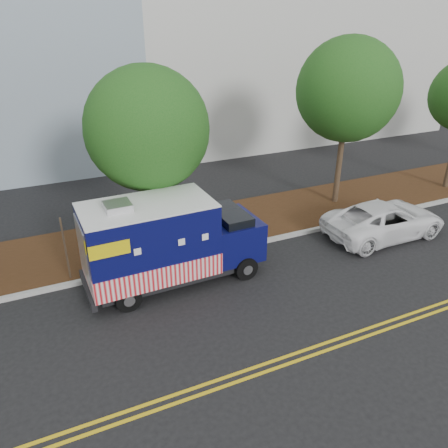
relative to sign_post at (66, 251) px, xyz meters
name	(u,v)px	position (x,y,z in m)	size (l,w,h in m)	color
ground	(196,280)	(3.91, -1.69, -1.20)	(120.00, 120.00, 0.00)	black
curb	(183,259)	(3.91, -0.29, -1.12)	(120.00, 0.18, 0.15)	#9E9E99
mulch_strip	(165,235)	(3.91, 1.81, -1.12)	(120.00, 4.00, 0.15)	#311E0D
centerline_near	(259,366)	(3.91, -6.14, -1.19)	(120.00, 0.10, 0.01)	gold
centerline_far	(263,373)	(3.91, -6.39, -1.19)	(120.00, 0.10, 0.01)	gold
tree_b	(147,129)	(3.30, 0.99, 3.47)	(4.29, 4.29, 6.82)	#38281C
tree_c	(348,90)	(12.33, 1.75, 4.08)	(4.42, 4.42, 7.50)	#38281C
sign_post	(66,251)	(0.00, 0.00, 0.00)	(0.06, 0.06, 2.40)	#473828
food_truck	(165,244)	(3.00, -1.35, 0.23)	(6.05, 2.42, 3.16)	black
white_car	(385,220)	(12.07, -1.74, -0.49)	(2.37, 5.13, 1.43)	white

